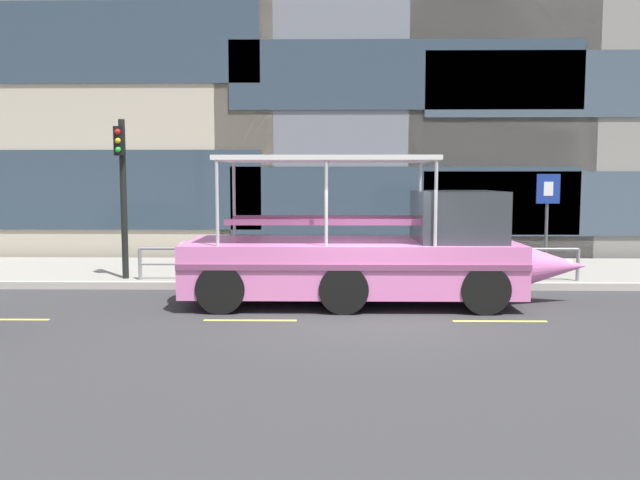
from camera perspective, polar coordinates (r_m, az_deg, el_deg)
ground_plane at (r=12.91m, az=4.73°, el=-6.75°), size 120.00×120.00×0.00m
sidewalk at (r=18.40m, az=3.57°, el=-2.79°), size 32.00×4.80×0.18m
curb_edge at (r=15.95m, az=3.99°, el=-4.07°), size 32.00×0.18×0.18m
lane_centreline at (r=12.53m, az=4.85°, el=-7.12°), size 25.80×0.12×0.01m
office_tower_right at (r=28.82m, az=19.70°, el=18.82°), size 12.52×11.28×19.08m
curb_guardrail at (r=16.18m, az=3.36°, el=-1.62°), size 11.07×0.09×0.83m
traffic_light_pole at (r=17.02m, az=-17.07°, el=4.86°), size 0.24×0.46×4.02m
parking_sign at (r=17.73m, az=19.44°, el=2.76°), size 0.60×0.12×2.66m
duck_tour_boat at (r=14.17m, az=4.77°, el=-1.32°), size 8.87×2.69×3.20m
pedestrian_near_bow at (r=17.65m, az=16.03°, el=-0.06°), size 0.27×0.41×1.51m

